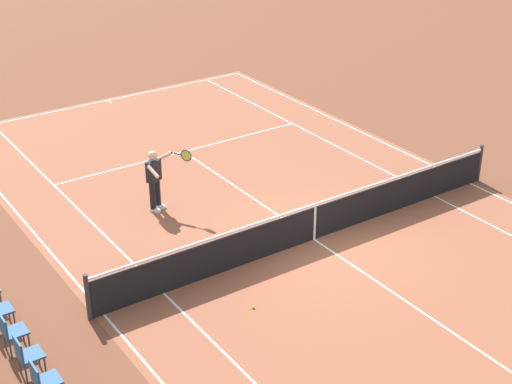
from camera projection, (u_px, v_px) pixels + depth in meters
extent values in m
plane|color=brown|center=(314.00, 239.00, 18.75)|extent=(60.00, 60.00, 0.00)
cube|color=#935138|center=(314.00, 239.00, 18.75)|extent=(24.20, 11.40, 0.00)
cube|color=white|center=(107.00, 100.00, 27.55)|extent=(0.05, 11.00, 0.01)
cube|color=white|center=(470.00, 183.00, 21.52)|extent=(23.80, 0.05, 0.01)
cube|color=white|center=(104.00, 314.00, 15.98)|extent=(23.80, 0.05, 0.01)
cube|color=white|center=(434.00, 196.00, 20.82)|extent=(23.80, 0.05, 0.01)
cube|color=white|center=(163.00, 293.00, 16.68)|extent=(23.80, 0.05, 0.01)
cube|color=white|center=(184.00, 152.00, 23.48)|extent=(0.05, 8.22, 0.01)
cube|color=white|center=(314.00, 239.00, 18.75)|extent=(12.80, 0.05, 0.01)
cube|color=white|center=(109.00, 102.00, 27.43)|extent=(0.30, 0.05, 0.01)
cylinder|color=#2D2D33|center=(480.00, 163.00, 21.43)|extent=(0.10, 0.10, 1.08)
cylinder|color=#2D2D33|center=(88.00, 297.00, 15.59)|extent=(0.10, 0.10, 1.08)
cube|color=black|center=(314.00, 223.00, 18.55)|extent=(0.02, 11.60, 0.88)
cube|color=white|center=(315.00, 205.00, 18.33)|extent=(0.04, 11.60, 0.06)
cube|color=white|center=(314.00, 223.00, 18.55)|extent=(0.04, 0.06, 0.88)
cylinder|color=black|center=(152.00, 196.00, 19.85)|extent=(0.15, 0.15, 0.74)
cube|color=white|center=(155.00, 210.00, 20.01)|extent=(0.30, 0.23, 0.09)
cylinder|color=black|center=(158.00, 192.00, 20.04)|extent=(0.15, 0.15, 0.74)
cube|color=white|center=(160.00, 206.00, 20.20)|extent=(0.30, 0.23, 0.09)
cube|color=black|center=(154.00, 171.00, 19.66)|extent=(0.40, 0.45, 0.56)
sphere|color=beige|center=(153.00, 155.00, 19.46)|extent=(0.23, 0.23, 0.23)
cylinder|color=beige|center=(153.00, 172.00, 19.31)|extent=(0.42, 0.16, 0.26)
cylinder|color=beige|center=(165.00, 156.00, 19.67)|extent=(0.34, 0.37, 0.30)
cylinder|color=#232326|center=(176.00, 154.00, 19.54)|extent=(0.26, 0.17, 0.04)
torus|color=#232326|center=(186.00, 156.00, 19.43)|extent=(0.28, 0.18, 0.31)
cylinder|color=#C6D84C|center=(186.00, 156.00, 19.43)|extent=(0.24, 0.14, 0.27)
sphere|color=#CCE01E|center=(253.00, 307.00, 16.17)|extent=(0.07, 0.07, 0.07)
cylinder|color=#38383D|center=(55.00, 382.00, 13.80)|extent=(0.04, 0.04, 0.44)
cube|color=navy|center=(48.00, 380.00, 13.46)|extent=(0.44, 0.44, 0.04)
cube|color=navy|center=(35.00, 375.00, 13.27)|extent=(0.44, 0.04, 0.40)
cylinder|color=#38383D|center=(38.00, 357.00, 14.42)|extent=(0.04, 0.04, 0.44)
cylinder|color=#38383D|center=(45.00, 367.00, 14.16)|extent=(0.04, 0.04, 0.44)
cylinder|color=#38383D|center=(19.00, 364.00, 14.24)|extent=(0.04, 0.04, 0.44)
cylinder|color=#38383D|center=(26.00, 374.00, 13.98)|extent=(0.04, 0.04, 0.44)
cube|color=navy|center=(31.00, 355.00, 14.09)|extent=(0.44, 0.44, 0.04)
cube|color=navy|center=(18.00, 349.00, 13.89)|extent=(0.44, 0.04, 0.40)
cylinder|color=#38383D|center=(23.00, 334.00, 15.05)|extent=(0.04, 0.04, 0.44)
cylinder|color=#38383D|center=(29.00, 343.00, 14.79)|extent=(0.04, 0.04, 0.44)
cylinder|color=#38383D|center=(5.00, 340.00, 14.87)|extent=(0.04, 0.04, 0.44)
cylinder|color=#38383D|center=(11.00, 350.00, 14.60)|extent=(0.04, 0.04, 0.44)
cube|color=navy|center=(15.00, 331.00, 14.72)|extent=(0.44, 0.44, 0.04)
cube|color=navy|center=(3.00, 325.00, 14.52)|extent=(0.44, 0.04, 0.40)
cylinder|color=#38383D|center=(9.00, 312.00, 15.68)|extent=(0.04, 0.04, 0.44)
cylinder|color=#38383D|center=(15.00, 321.00, 15.41)|extent=(0.04, 0.04, 0.44)
cube|color=navy|center=(1.00, 310.00, 15.35)|extent=(0.44, 0.44, 0.04)
cylinder|color=#38383D|center=(1.00, 301.00, 16.04)|extent=(0.04, 0.04, 0.44)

